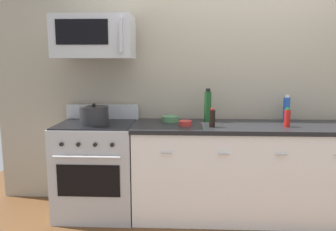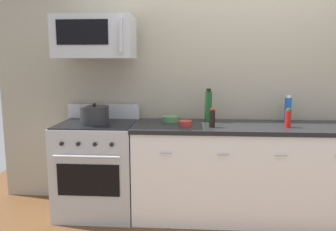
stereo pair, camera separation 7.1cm
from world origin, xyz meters
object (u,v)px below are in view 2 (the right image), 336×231
at_px(bottle_wine_green, 208,106).
at_px(bottle_soy_sauce_dark, 212,118).
at_px(bottle_soda_blue, 288,109).
at_px(stockpot, 95,115).
at_px(range_oven, 98,167).
at_px(microwave, 95,37).
at_px(bottle_hot_sauce_red, 288,118).
at_px(bowl_red_small, 185,123).
at_px(bowl_green_glaze, 171,119).

height_order(bottle_wine_green, bottle_soy_sauce_dark, bottle_wine_green).
bearing_deg(bottle_soda_blue, stockpot, -171.78).
distance_m(range_oven, microwave, 1.28).
xyz_separation_m(range_oven, bottle_wine_green, (1.10, 0.16, 0.61)).
relative_size(bottle_hot_sauce_red, stockpot, 0.64).
bearing_deg(bottle_soy_sauce_dark, bowl_red_small, 163.73).
bearing_deg(bowl_red_small, bottle_wine_green, 44.39).
bearing_deg(bottle_soy_sauce_dark, bottle_soda_blue, 24.68).
relative_size(bottle_soy_sauce_dark, stockpot, 0.64).
distance_m(bottle_soy_sauce_dark, bowl_red_small, 0.26).
xyz_separation_m(bottle_soy_sauce_dark, stockpot, (-1.12, 0.08, 0.01)).
xyz_separation_m(bottle_wine_green, bowl_red_small, (-0.22, -0.22, -0.13)).
relative_size(bowl_red_small, stockpot, 0.46).
bearing_deg(bottle_soy_sauce_dark, microwave, 170.85).
xyz_separation_m(microwave, bowl_red_small, (0.88, -0.11, -0.81)).
bearing_deg(range_oven, bottle_wine_green, 8.06).
distance_m(microwave, stockpot, 0.75).
relative_size(bottle_soda_blue, bowl_green_glaze, 1.55).
xyz_separation_m(bottle_soda_blue, bowl_green_glaze, (-1.18, -0.08, -0.10)).
relative_size(microwave, stockpot, 2.70).
bearing_deg(bowl_green_glaze, range_oven, -168.83).
bearing_deg(stockpot, bottle_wine_green, 10.77).
xyz_separation_m(microwave, bowl_green_glaze, (0.72, 0.10, -0.80)).
bearing_deg(bowl_red_small, bowl_green_glaze, 126.09).
height_order(range_oven, bottle_hot_sauce_red, bottle_hot_sauce_red).
distance_m(bottle_wine_green, stockpot, 1.12).
bearing_deg(bottle_hot_sauce_red, bottle_soy_sauce_dark, -176.25).
xyz_separation_m(bottle_hot_sauce_red, bottle_soy_sauce_dark, (-0.70, -0.05, -0.00)).
bearing_deg(bottle_hot_sauce_red, microwave, 175.74).
distance_m(bottle_wine_green, bottle_hot_sauce_red, 0.76).
bearing_deg(bottle_soda_blue, microwave, -174.70).
height_order(bowl_green_glaze, bowl_red_small, bowl_green_glaze).
height_order(bottle_soda_blue, stockpot, bottle_soda_blue).
xyz_separation_m(bottle_hot_sauce_red, bowl_green_glaze, (-1.09, 0.23, -0.05)).
distance_m(microwave, bottle_soy_sauce_dark, 1.36).
height_order(range_oven, bowl_red_small, range_oven).
bearing_deg(microwave, bottle_wine_green, 5.77).
height_order(bottle_soy_sauce_dark, bowl_green_glaze, bottle_soy_sauce_dark).
bearing_deg(bowl_red_small, bottle_hot_sauce_red, -1.61).
distance_m(bottle_soda_blue, bowl_red_small, 1.07).
bearing_deg(microwave, bowl_red_small, -7.08).
height_order(range_oven, microwave, microwave).
height_order(microwave, stockpot, microwave).
bearing_deg(bottle_soy_sauce_dark, bottle_hot_sauce_red, 3.75).
bearing_deg(microwave, range_oven, -90.29).
bearing_deg(bottle_soda_blue, bottle_hot_sauce_red, -104.80).
distance_m(range_oven, bottle_soda_blue, 2.00).
bearing_deg(bowl_red_small, bottle_soda_blue, 15.56).
xyz_separation_m(range_oven, microwave, (0.00, 0.04, 1.28)).
bearing_deg(bottle_hot_sauce_red, range_oven, 177.15).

